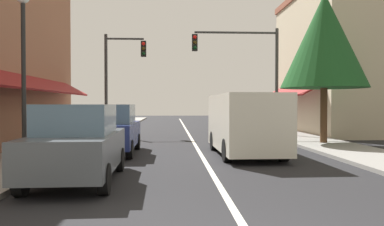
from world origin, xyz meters
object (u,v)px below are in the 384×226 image
(parked_car_second_left, at_px, (111,129))
(van_in_lane, at_px, (245,122))
(tree_right_near, at_px, (324,41))
(street_lamp_left_near, at_px, (23,49))
(traffic_signal_left_corner, at_px, (119,70))
(traffic_signal_mast_arm, at_px, (248,63))
(parked_car_nearest_left, at_px, (78,144))

(parked_car_second_left, relative_size, van_in_lane, 0.79)
(van_in_lane, distance_m, tree_right_near, 6.10)
(parked_car_second_left, bearing_deg, street_lamp_left_near, -121.81)
(tree_right_near, bearing_deg, traffic_signal_left_corner, 147.64)
(traffic_signal_mast_arm, xyz_separation_m, street_lamp_left_near, (-8.29, -10.28, -0.76))
(van_in_lane, height_order, traffic_signal_mast_arm, traffic_signal_mast_arm)
(traffic_signal_mast_arm, relative_size, tree_right_near, 0.91)
(parked_car_second_left, height_order, tree_right_near, tree_right_near)
(street_lamp_left_near, height_order, tree_right_near, tree_right_near)
(van_in_lane, bearing_deg, parked_car_nearest_left, -137.73)
(traffic_signal_mast_arm, distance_m, traffic_signal_left_corner, 7.41)
(van_in_lane, height_order, tree_right_near, tree_right_near)
(street_lamp_left_near, distance_m, tree_right_near, 12.08)
(traffic_signal_mast_arm, bearing_deg, parked_car_nearest_left, -117.55)
(parked_car_second_left, bearing_deg, parked_car_nearest_left, -89.85)
(traffic_signal_left_corner, bearing_deg, parked_car_second_left, -84.11)
(parked_car_nearest_left, xyz_separation_m, van_in_lane, (4.69, 4.44, 0.27))
(traffic_signal_mast_arm, relative_size, street_lamp_left_near, 1.22)
(traffic_signal_mast_arm, bearing_deg, tree_right_near, -63.40)
(parked_car_second_left, height_order, street_lamp_left_near, street_lamp_left_near)
(parked_car_nearest_left, bearing_deg, van_in_lane, 42.15)
(parked_car_second_left, bearing_deg, van_in_lane, -6.85)
(van_in_lane, bearing_deg, traffic_signal_mast_arm, 76.55)
(parked_car_nearest_left, relative_size, tree_right_near, 0.63)
(parked_car_nearest_left, relative_size, traffic_signal_left_corner, 0.71)
(parked_car_nearest_left, xyz_separation_m, street_lamp_left_near, (-1.91, 1.95, 2.41))
(traffic_signal_mast_arm, bearing_deg, street_lamp_left_near, -128.89)
(street_lamp_left_near, bearing_deg, parked_car_second_left, 58.11)
(parked_car_nearest_left, height_order, traffic_signal_mast_arm, traffic_signal_mast_arm)
(parked_car_nearest_left, xyz_separation_m, tree_right_near, (8.73, 7.52, 3.64))
(traffic_signal_mast_arm, height_order, street_lamp_left_near, traffic_signal_mast_arm)
(traffic_signal_mast_arm, height_order, traffic_signal_left_corner, traffic_signal_mast_arm)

